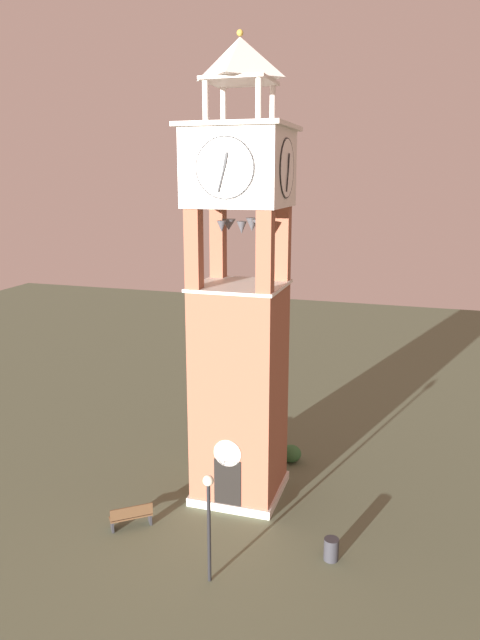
# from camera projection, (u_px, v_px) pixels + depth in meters

# --- Properties ---
(ground) EXTENTS (80.00, 80.00, 0.00)m
(ground) POSITION_uv_depth(u_px,v_px,m) (240.00, 492.00, 25.11)
(ground) COLOR #5B664C
(clock_tower) EXTENTS (3.87, 3.87, 18.01)m
(clock_tower) POSITION_uv_depth(u_px,v_px,m) (240.00, 319.00, 23.32)
(clock_tower) COLOR #93543D
(clock_tower) RESTS_ON ground
(park_bench) EXTENTS (1.53, 1.33, 0.95)m
(park_bench) POSITION_uv_depth(u_px,v_px,m) (131.00, 516.00, 22.44)
(park_bench) COLOR brown
(park_bench) RESTS_ON ground
(lamp_post) EXTENTS (0.36, 0.36, 3.82)m
(lamp_post) POSITION_uv_depth(u_px,v_px,m) (209.00, 508.00, 18.98)
(lamp_post) COLOR black
(lamp_post) RESTS_ON ground
(trash_bin) EXTENTS (0.52, 0.52, 0.80)m
(trash_bin) POSITION_uv_depth(u_px,v_px,m) (331.00, 549.00, 20.59)
(trash_bin) COLOR #2D2D33
(trash_bin) RESTS_ON ground
(shrub_near_entry) EXTENTS (0.93, 0.93, 1.03)m
(shrub_near_entry) POSITION_uv_depth(u_px,v_px,m) (264.00, 457.00, 27.10)
(shrub_near_entry) COLOR #336638
(shrub_near_entry) RESTS_ON ground
(shrub_left_of_tower) EXTENTS (1.05, 1.05, 0.96)m
(shrub_left_of_tower) POSITION_uv_depth(u_px,v_px,m) (227.00, 449.00, 27.92)
(shrub_left_of_tower) COLOR #336638
(shrub_left_of_tower) RESTS_ON ground
(shrub_behind_bench) EXTENTS (0.97, 0.97, 0.78)m
(shrub_behind_bench) POSITION_uv_depth(u_px,v_px,m) (291.00, 454.00, 27.68)
(shrub_behind_bench) COLOR #336638
(shrub_behind_bench) RESTS_ON ground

